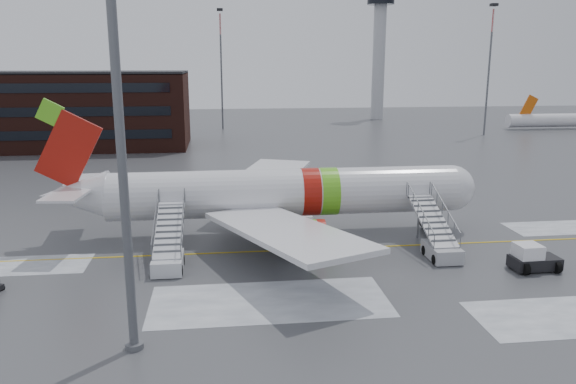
{
  "coord_description": "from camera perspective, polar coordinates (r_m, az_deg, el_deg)",
  "views": [
    {
      "loc": [
        -8.64,
        -40.65,
        13.77
      ],
      "look_at": [
        -3.56,
        1.1,
        4.0
      ],
      "focal_mm": 35.0,
      "sensor_mm": 36.0,
      "label": 1
    }
  ],
  "objects": [
    {
      "name": "ground",
      "position": [
        43.78,
        4.82,
        -5.3
      ],
      "size": [
        260.0,
        260.0,
        0.0
      ],
      "primitive_type": "plane",
      "color": "#494C4F",
      "rests_on": "ground"
    },
    {
      "name": "airliner",
      "position": [
        45.14,
        -1.5,
        -0.18
      ],
      "size": [
        35.03,
        32.97,
        11.18
      ],
      "color": "silver",
      "rests_on": "ground"
    },
    {
      "name": "airstair_fwd",
      "position": [
        42.28,
        15.03,
        -4.87
      ],
      "size": [
        2.05,
        7.7,
        3.48
      ],
      "color": "#A1A3A8",
      "rests_on": "ground"
    },
    {
      "name": "airstair_aft",
      "position": [
        39.5,
        -12.04,
        -5.99
      ],
      "size": [
        2.05,
        7.7,
        3.48
      ],
      "color": "silver",
      "rests_on": "ground"
    },
    {
      "name": "pushback_tug",
      "position": [
        41.62,
        23.56,
        -6.2
      ],
      "size": [
        3.24,
        2.47,
        1.82
      ],
      "color": "black",
      "rests_on": "ground"
    },
    {
      "name": "light_mast_near",
      "position": [
        26.34,
        -16.9,
        8.7
      ],
      "size": [
        1.2,
        1.2,
        23.07
      ],
      "color": "#595B60",
      "rests_on": "ground"
    },
    {
      "name": "control_tower",
      "position": [
        141.13,
        9.27,
        14.94
      ],
      "size": [
        6.4,
        6.4,
        30.0
      ],
      "color": "#B2B5BA",
      "rests_on": "ground"
    },
    {
      "name": "light_mast_far_ne",
      "position": [
        114.46,
        19.79,
        12.37
      ],
      "size": [
        1.2,
        1.2,
        24.25
      ],
      "color": "#595B60",
      "rests_on": "ground"
    },
    {
      "name": "light_mast_far_n",
      "position": [
        118.65,
        -6.81,
        13.02
      ],
      "size": [
        1.2,
        1.2,
        24.25
      ],
      "color": "#595B60",
      "rests_on": "ground"
    },
    {
      "name": "distant_aircraft",
      "position": [
        127.29,
        27.22,
        5.43
      ],
      "size": [
        35.0,
        18.0,
        8.0
      ],
      "primitive_type": null,
      "color": "#D8590C",
      "rests_on": "ground"
    }
  ]
}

